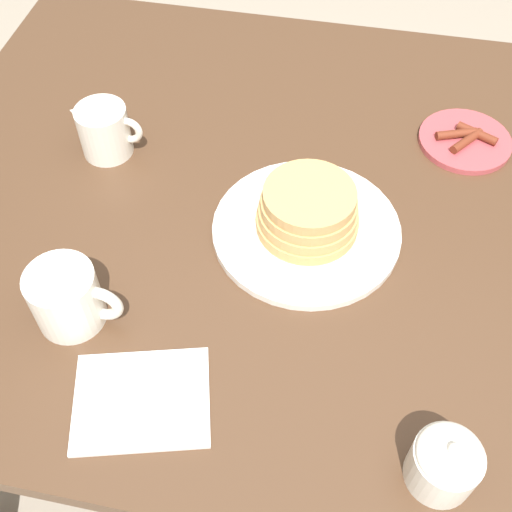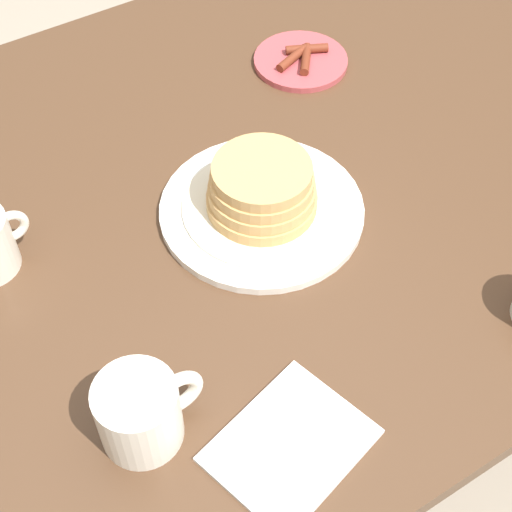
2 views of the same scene
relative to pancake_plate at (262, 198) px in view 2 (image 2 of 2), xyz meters
The scene contains 6 objects.
ground_plane 0.77m from the pancake_plate, 56.20° to the left, with size 8.00×8.00×0.00m, color gray.
dining_table 0.16m from the pancake_plate, 56.20° to the left, with size 1.34×0.97×0.73m.
pancake_plate is the anchor object (origin of this frame).
side_plate_bacon 0.33m from the pancake_plate, 46.71° to the left, with size 0.15×0.15×0.02m.
coffee_mug 0.34m from the pancake_plate, 143.78° to the right, with size 0.12×0.09×0.09m.
napkin 0.34m from the pancake_plate, 117.22° to the right, with size 0.19×0.17×0.01m.
Camera 2 is at (-0.42, -0.65, 1.51)m, focal length 55.00 mm.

